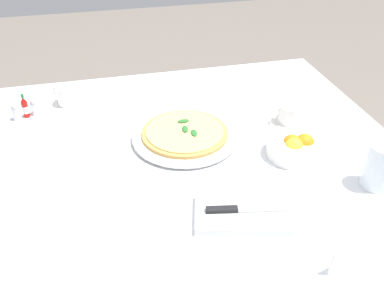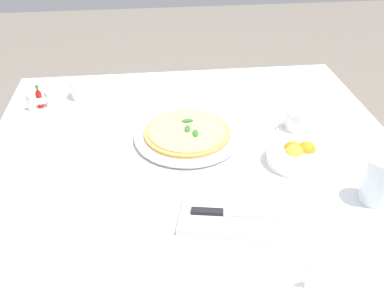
{
  "view_description": "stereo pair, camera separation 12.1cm",
  "coord_description": "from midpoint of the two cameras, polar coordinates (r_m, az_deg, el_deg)",
  "views": [
    {
      "loc": [
        -0.24,
        -0.92,
        1.43
      ],
      "look_at": [
        -0.01,
        0.06,
        0.75
      ],
      "focal_mm": 39.35,
      "sensor_mm": 36.0,
      "label": 1
    },
    {
      "loc": [
        -0.12,
        -0.94,
        1.43
      ],
      "look_at": [
        -0.01,
        0.06,
        0.75
      ],
      "focal_mm": 39.35,
      "sensor_mm": 36.0,
      "label": 2
    }
  ],
  "objects": [
    {
      "name": "dining_table",
      "position": [
        1.25,
        -1.8,
        -6.81
      ],
      "size": [
        1.22,
        1.22,
        0.73
      ],
      "color": "white",
      "rests_on": "ground_plane"
    },
    {
      "name": "napkin_folded",
      "position": [
        1.0,
        3.27,
        -9.54
      ],
      "size": [
        0.25,
        0.18,
        0.02
      ],
      "rotation": [
        0.0,
        0.0,
        -0.25
      ],
      "color": "white",
      "rests_on": "dining_table"
    },
    {
      "name": "pepper_shaker",
      "position": [
        1.49,
        -24.89,
        3.82
      ],
      "size": [
        0.03,
        0.03,
        0.06
      ],
      "color": "white",
      "rests_on": "dining_table"
    },
    {
      "name": "coffee_cup_back_corner",
      "position": [
        1.36,
        10.66,
        3.79
      ],
      "size": [
        0.13,
        0.13,
        0.07
      ],
      "color": "white",
      "rests_on": "dining_table"
    },
    {
      "name": "coffee_cup_left_edge",
      "position": [
        1.51,
        -18.64,
        6.01
      ],
      "size": [
        0.13,
        0.13,
        0.07
      ],
      "color": "white",
      "rests_on": "dining_table"
    },
    {
      "name": "hot_sauce_bottle",
      "position": [
        1.49,
        -23.89,
        4.46
      ],
      "size": [
        0.02,
        0.02,
        0.08
      ],
      "color": "#B7140F",
      "rests_on": "dining_table"
    },
    {
      "name": "dinner_knife",
      "position": [
        0.99,
        3.46,
        -8.95
      ],
      "size": [
        0.2,
        0.05,
        0.01
      ],
      "rotation": [
        0.0,
        0.0,
        -0.19
      ],
      "color": "silver",
      "rests_on": "napkin_folded"
    },
    {
      "name": "salt_shaker",
      "position": [
        1.5,
        -22.73,
        4.5
      ],
      "size": [
        0.03,
        0.03,
        0.06
      ],
      "color": "white",
      "rests_on": "dining_table"
    },
    {
      "name": "menu_card",
      "position": [
        0.92,
        16.69,
        -14.55
      ],
      "size": [
        0.09,
        0.03,
        0.06
      ],
      "rotation": [
        0.0,
        0.0,
        0.28
      ],
      "color": "white",
      "rests_on": "dining_table"
    },
    {
      "name": "pizza_plate",
      "position": [
        1.26,
        -3.72,
        0.96
      ],
      "size": [
        0.32,
        0.32,
        0.02
      ],
      "color": "white",
      "rests_on": "dining_table"
    },
    {
      "name": "citrus_bowl",
      "position": [
        1.21,
        10.95,
        -0.54
      ],
      "size": [
        0.15,
        0.15,
        0.06
      ],
      "color": "white",
      "rests_on": "dining_table"
    },
    {
      "name": "water_glass_near_left",
      "position": [
        1.14,
        21.29,
        -3.18
      ],
      "size": [
        0.08,
        0.08,
        0.12
      ],
      "color": "white",
      "rests_on": "dining_table"
    },
    {
      "name": "pizza",
      "position": [
        1.26,
        -3.74,
        1.49
      ],
      "size": [
        0.26,
        0.26,
        0.02
      ],
      "color": "tan",
      "rests_on": "pizza_plate"
    }
  ]
}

